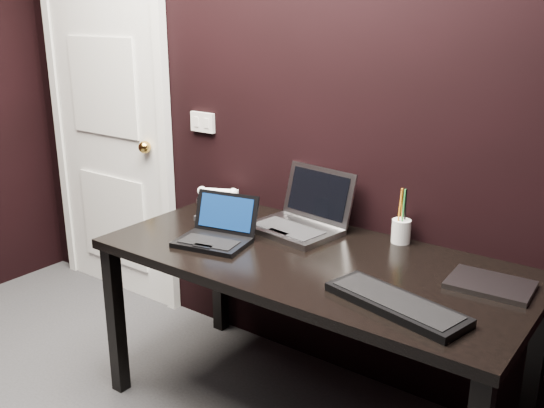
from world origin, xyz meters
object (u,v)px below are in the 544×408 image
Objects in this scene: door at (109,122)px; ext_keyboard at (396,304)px; mobile_phone at (203,211)px; closed_laptop at (490,285)px; desk_phone at (218,198)px; netbook at (216,233)px; pen_cup at (401,230)px; desk at (311,274)px; silver_laptop at (300,219)px.

door is 2.20m from ext_keyboard.
closed_laptop is at bearing 2.62° from mobile_phone.
desk_phone reaches higher than closed_laptop.
netbook is (1.25, -0.48, -0.27)m from door.
door is 1.08m from mobile_phone.
pen_cup is (0.62, 0.45, 0.02)m from netbook.
ext_keyboard is at bearing -24.33° from desk.
ext_keyboard is at bearing -22.14° from desk_phone.
desk is 0.51m from ext_keyboard.
desk is 0.66m from mobile_phone.
netbook is 1.52× the size of desk_phone.
door is 1.88m from pen_cup.
door is at bearing 179.01° from pen_cup.
door is 1.26× the size of desk.
desk_phone is at bearing -6.17° from door.
mobile_phone is (-1.30, -0.06, 0.03)m from closed_laptop.
mobile_phone is 0.45× the size of pen_cup.
ext_keyboard is at bearing -14.16° from mobile_phone.
silver_laptop is at bearing 18.70° from mobile_phone.
door is 2.34m from closed_laptop.
closed_laptop is at bearing 59.40° from ext_keyboard.
mobile_phone is at bearing -161.30° from silver_laptop.
silver_laptop is 3.94× the size of mobile_phone.
pen_cup is (-0.44, 0.21, 0.04)m from closed_laptop.
silver_laptop reaches higher than desk_phone.
closed_laptop is (0.86, -0.09, -0.04)m from silver_laptop.
ext_keyboard is 1.14m from mobile_phone.
mobile_phone is at bearing 165.84° from ext_keyboard.
pen_cup reaches higher than closed_laptop.
pen_cup reaches higher than desk.
closed_laptop is at bearing 12.72° from netbook.
closed_laptop reaches higher than desk.
silver_laptop is at bearing -163.74° from pen_cup.
silver_laptop is 0.44m from pen_cup.
silver_laptop is (1.45, -0.16, -0.26)m from door.
desk is at bearing -12.82° from door.
closed_laptop is 2.75× the size of mobile_phone.
mobile_phone is (-0.64, 0.07, 0.12)m from desk.
closed_laptop is at bearing -25.87° from pen_cup.
closed_laptop is at bearing -6.06° from door.
mobile_phone is (-1.10, 0.28, 0.02)m from ext_keyboard.
silver_laptop is (0.20, 0.33, 0.01)m from netbook.
closed_laptop is 1.32× the size of desk_phone.
ext_keyboard is 4.80× the size of mobile_phone.
desk_phone is 0.95× the size of pen_cup.
desk_phone is 0.22m from mobile_phone.
netbook reaches higher than mobile_phone.
silver_laptop is 0.82× the size of ext_keyboard.
door is 6.39× the size of netbook.
desk_phone is at bearing 174.01° from closed_laptop.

